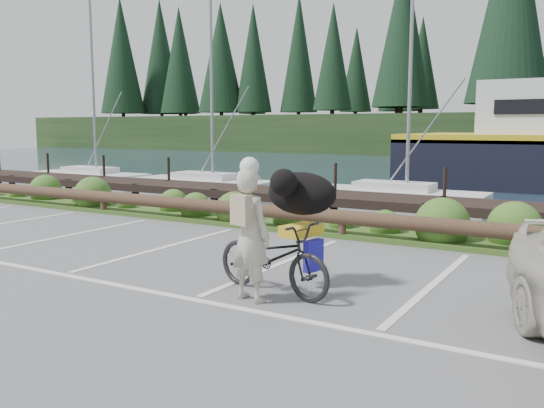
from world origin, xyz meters
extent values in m
plane|color=#5A5A5C|center=(0.00, 0.00, 0.00)|extent=(72.00, 72.00, 0.00)
cube|color=#3D5B21|center=(0.00, 5.30, 0.05)|extent=(34.00, 1.60, 0.10)
imported|color=black|center=(0.77, 0.43, 0.52)|extent=(2.07, 1.05, 1.04)
imported|color=#BBB49F|center=(0.68, -0.02, 0.89)|extent=(0.72, 0.54, 1.78)
ellipsoid|color=black|center=(0.89, 1.06, 1.35)|extent=(0.73, 1.17, 0.63)
camera|label=1|loc=(4.75, -6.34, 2.32)|focal=38.00mm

